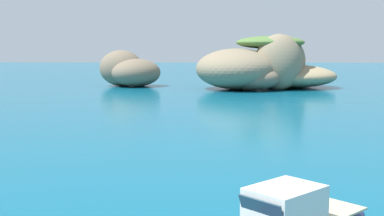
{
  "coord_description": "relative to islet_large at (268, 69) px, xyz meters",
  "views": [
    {
      "loc": [
        1.38,
        -4.76,
        6.07
      ],
      "look_at": [
        0.49,
        21.02,
        2.93
      ],
      "focal_mm": 46.48,
      "sensor_mm": 36.0,
      "label": 1
    }
  ],
  "objects": [
    {
      "name": "islet_small",
      "position": [
        -21.29,
        3.92,
        -0.56
      ],
      "size": [
        11.73,
        10.68,
        5.69
      ],
      "color": "#756651",
      "rests_on": "ground"
    },
    {
      "name": "islet_large",
      "position": [
        0.0,
        0.0,
        0.0
      ],
      "size": [
        23.65,
        19.79,
        8.06
      ],
      "color": "#9E8966",
      "rests_on": "ground"
    }
  ]
}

